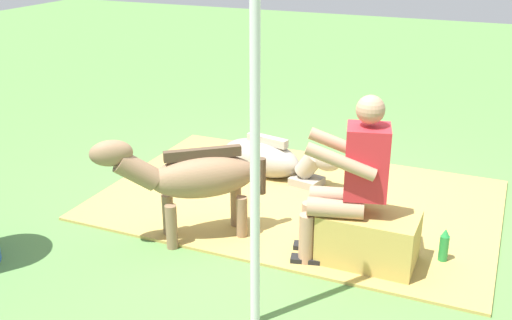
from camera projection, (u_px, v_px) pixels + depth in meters
name	position (u px, v px, depth m)	size (l,w,h in m)	color
ground_plane	(284.00, 212.00, 5.38)	(24.00, 24.00, 0.00)	#568442
hay_patch	(298.00, 199.00, 5.59)	(3.48, 2.36, 0.02)	tan
hay_bale	(368.00, 239.00, 4.50)	(0.70, 0.43, 0.41)	tan
person_seated	(350.00, 175.00, 4.36)	(0.71, 0.52, 1.29)	tan
pony_standing	(192.00, 177.00, 4.74)	(1.13, 0.97, 0.89)	#8C6B4C
pony_lying	(269.00, 159.00, 6.05)	(1.36, 0.58, 0.42)	gray
soda_bottle	(444.00, 247.00, 4.53)	(0.07, 0.07, 0.28)	#268C3F
tent_pole_left	(255.00, 161.00, 3.51)	(0.06, 0.06, 2.20)	silver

